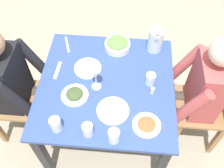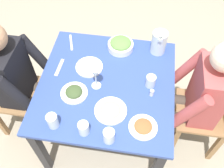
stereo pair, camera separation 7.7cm
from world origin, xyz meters
TOP-DOWN VIEW (x-y plane):
  - ground_plane at (0.00, 0.00)m, footprint 8.00×8.00m
  - dining_table at (0.00, 0.00)m, footprint 0.99×0.99m
  - chair_near at (0.03, -0.84)m, footprint 0.40×0.40m
  - chair_far at (-0.03, 0.84)m, footprint 0.40×0.40m
  - diner_near at (0.03, -0.64)m, footprint 0.48×0.53m
  - diner_far at (-0.03, 0.64)m, footprint 0.48×0.53m
  - water_pitcher at (0.39, -0.35)m, footprint 0.16×0.12m
  - salad_bowl at (0.37, -0.05)m, footprint 0.21×0.21m
  - plate_yoghurt at (0.13, 0.16)m, footprint 0.21×0.21m
  - plate_dolmas at (-0.13, 0.21)m, footprint 0.19×0.19m
  - plate_beans at (-0.23, -0.07)m, footprint 0.22×0.22m
  - plate_rice_curry at (-0.32, -0.30)m, footprint 0.19×0.19m
  - water_glass_near_right at (0.03, -0.32)m, footprint 0.07×0.07m
  - water_glass_near_left at (-0.41, 0.07)m, footprint 0.07×0.07m
  - water_glass_far_left at (-0.39, 0.28)m, footprint 0.07×0.07m
  - water_glass_by_pitcher at (-0.44, -0.09)m, footprint 0.07×0.07m
  - wine_glass at (-0.03, 0.07)m, footprint 0.08×0.08m
  - salt_shaker at (-0.05, -0.33)m, footprint 0.03×0.03m
  - fork_near at (0.09, 0.38)m, footprint 0.17×0.03m
  - knife_near at (0.37, 0.36)m, footprint 0.18×0.08m

SIDE VIEW (x-z plane):
  - ground_plane at x=0.00m, z-range 0.00..0.00m
  - chair_near at x=0.03m, z-range 0.06..0.95m
  - chair_far at x=-0.03m, z-range 0.06..0.95m
  - dining_table at x=0.00m, z-range 0.25..0.97m
  - diner_near at x=0.03m, z-range 0.06..1.25m
  - diner_far at x=-0.03m, z-range 0.06..1.25m
  - fork_near at x=0.09m, z-range 0.72..0.73m
  - knife_near at x=0.37m, z-range 0.72..0.73m
  - plate_rice_curry at x=-0.32m, z-range 0.71..0.75m
  - plate_beans at x=-0.23m, z-range 0.71..0.75m
  - plate_yoghurt at x=0.13m, z-range 0.71..0.75m
  - plate_dolmas at x=-0.13m, z-range 0.71..0.76m
  - salt_shaker at x=-0.05m, z-range 0.72..0.77m
  - salad_bowl at x=0.37m, z-range 0.72..0.81m
  - water_glass_near_right at x=0.03m, z-range 0.72..0.81m
  - water_glass_near_left at x=-0.41m, z-range 0.72..0.82m
  - water_glass_by_pitcher at x=-0.44m, z-range 0.72..0.82m
  - water_glass_far_left at x=-0.39m, z-range 0.72..0.83m
  - water_pitcher at x=0.39m, z-range 0.72..0.91m
  - wine_glass at x=-0.03m, z-range 0.76..0.96m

